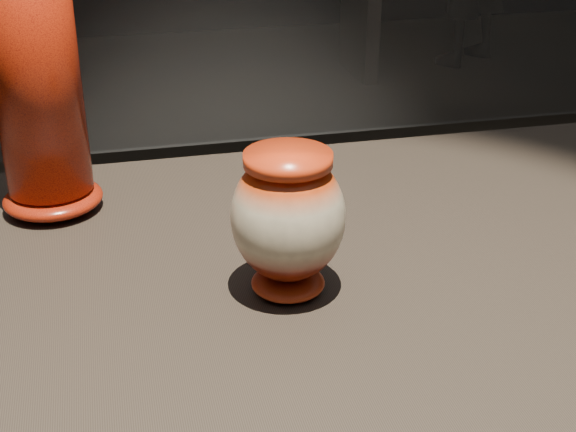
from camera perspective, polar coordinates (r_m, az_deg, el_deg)
main_vase at (r=0.82m, az=0.00°, el=-0.18°), size 0.15×0.15×0.16m
tall_vase at (r=1.02m, az=-17.62°, el=10.33°), size 0.14×0.14×0.40m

